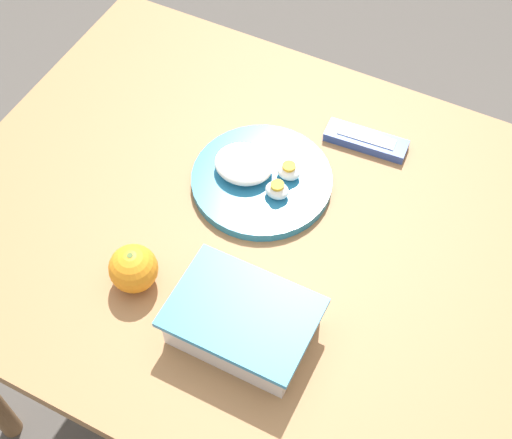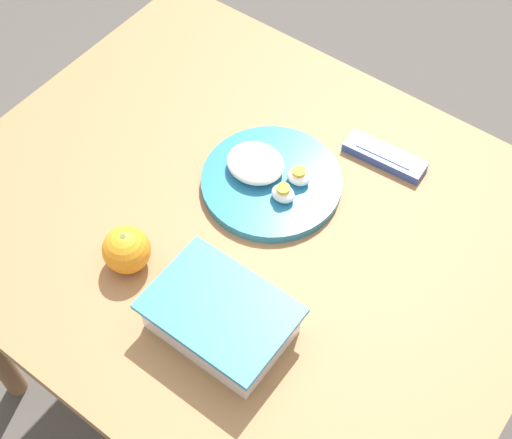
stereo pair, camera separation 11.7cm
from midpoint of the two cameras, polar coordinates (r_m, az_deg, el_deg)
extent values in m
plane|color=#4C4742|center=(1.84, -2.49, -12.98)|extent=(10.00, 10.00, 0.00)
cube|color=#996B42|center=(1.22, -3.66, -0.45)|extent=(1.02, 0.83, 0.03)
cylinder|color=brown|center=(1.66, 17.33, -4.11)|extent=(0.05, 0.05, 0.69)
cylinder|color=brown|center=(1.85, -10.04, 6.72)|extent=(0.05, 0.05, 0.69)
cube|color=white|center=(1.07, -4.22, -8.55)|extent=(0.20, 0.14, 0.06)
cube|color=beige|center=(1.08, -4.18, -8.86)|extent=(0.18, 0.12, 0.03)
cube|color=#338CC6|center=(1.04, -4.34, -7.67)|extent=(0.21, 0.15, 0.01)
ellipsoid|color=tan|center=(1.07, -4.17, -8.50)|extent=(0.05, 0.05, 0.03)
sphere|color=orange|center=(1.13, -12.72, -4.07)|extent=(0.08, 0.08, 0.08)
cylinder|color=#4C662D|center=(1.10, -13.06, -3.08)|extent=(0.01, 0.01, 0.00)
cylinder|color=teal|center=(1.24, -2.23, 2.97)|extent=(0.25, 0.25, 0.02)
ellipsoid|color=white|center=(1.23, -3.69, 4.28)|extent=(0.10, 0.09, 0.03)
ellipsoid|color=white|center=(1.22, -0.08, 3.67)|extent=(0.04, 0.03, 0.02)
cylinder|color=#F4A823|center=(1.21, -0.08, 4.09)|extent=(0.02, 0.02, 0.01)
ellipsoid|color=white|center=(1.20, -1.07, 2.15)|extent=(0.04, 0.03, 0.02)
cylinder|color=#F4A823|center=(1.19, -1.08, 2.57)|extent=(0.02, 0.02, 0.01)
cube|color=#334C9E|center=(1.31, 6.28, 6.13)|extent=(0.15, 0.06, 0.02)
cube|color=white|center=(1.30, 6.32, 6.42)|extent=(0.11, 0.03, 0.00)
camera|label=1|loc=(0.06, -92.87, -4.08)|focal=50.00mm
camera|label=2|loc=(0.06, 87.13, 4.08)|focal=50.00mm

